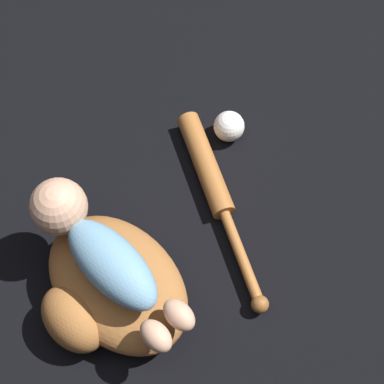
% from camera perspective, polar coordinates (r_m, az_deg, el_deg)
% --- Properties ---
extents(ground_plane, '(6.00, 6.00, 0.00)m').
position_cam_1_polar(ground_plane, '(1.29, -6.78, -11.42)').
color(ground_plane, black).
extents(baseball_glove, '(0.35, 0.29, 0.11)m').
position_cam_1_polar(baseball_glove, '(1.25, -7.29, -8.53)').
color(baseball_glove, '#935B2D').
rests_on(baseball_glove, ground).
extents(baby_figure, '(0.39, 0.15, 0.11)m').
position_cam_1_polar(baby_figure, '(1.18, -8.57, -4.82)').
color(baby_figure, '#6693B2').
rests_on(baby_figure, baseball_glove).
extents(baseball_bat, '(0.46, 0.19, 0.05)m').
position_cam_1_polar(baseball_bat, '(1.38, 1.87, 0.77)').
color(baseball_bat, '#9E602D').
rests_on(baseball_bat, ground).
extents(baseball, '(0.07, 0.07, 0.07)m').
position_cam_1_polar(baseball, '(1.44, 3.31, 5.85)').
color(baseball, white).
rests_on(baseball, ground).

